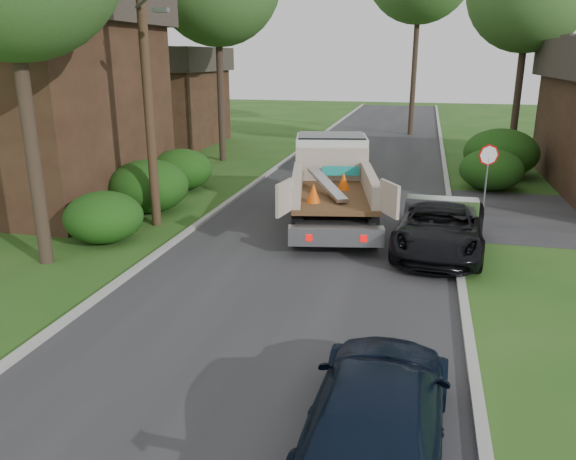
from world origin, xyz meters
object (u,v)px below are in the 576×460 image
(utility_pole, at_px, (146,63))
(flatbed_truck, at_px, (332,175))
(black_pickup, at_px, (440,227))
(house_left_near, at_px, (12,87))
(navy_suv, at_px, (378,410))
(house_left_far, at_px, (159,95))
(stop_sign, at_px, (488,164))

(utility_pole, distance_m, flatbed_truck, 7.06)
(utility_pole, height_order, black_pickup, utility_pole)
(house_left_near, bearing_deg, black_pickup, -9.10)
(utility_pole, xyz_separation_m, navy_suv, (8.08, -9.61, -4.49))
(house_left_far, bearing_deg, navy_suv, -58.84)
(stop_sign, relative_size, flatbed_truck, 0.33)
(stop_sign, distance_m, flatbed_truck, 5.46)
(stop_sign, relative_size, black_pickup, 0.48)
(black_pickup, bearing_deg, house_left_far, 138.91)
(house_left_near, height_order, house_left_far, house_left_near)
(black_pickup, xyz_separation_m, navy_suv, (-1.00, -9.13, -0.04))
(stop_sign, bearing_deg, navy_suv, -100.80)
(utility_pole, xyz_separation_m, black_pickup, (9.08, -0.48, -4.45))
(stop_sign, relative_size, house_left_near, 0.26)
(house_left_near, relative_size, flatbed_truck, 1.31)
(stop_sign, height_order, house_left_far, house_left_far)
(stop_sign, bearing_deg, flatbed_truck, -164.01)
(black_pickup, bearing_deg, utility_pole, -178.46)
(stop_sign, xyz_separation_m, utility_pole, (-10.68, -4.02, 3.40))
(flatbed_truck, relative_size, black_pickup, 1.43)
(flatbed_truck, distance_m, navy_suv, 12.44)
(house_left_far, height_order, flatbed_truck, house_left_far)
(stop_sign, distance_m, house_left_far, 22.81)
(utility_pole, distance_m, black_pickup, 10.12)
(house_left_near, xyz_separation_m, flatbed_truck, (11.96, 0.50, -2.83))
(house_left_far, xyz_separation_m, flatbed_truck, (13.46, -14.50, -1.60))
(stop_sign, height_order, utility_pole, utility_pole)
(utility_pole, relative_size, flatbed_truck, 1.34)
(stop_sign, bearing_deg, house_left_near, -173.37)
(flatbed_truck, bearing_deg, stop_sign, 5.00)
(utility_pole, relative_size, navy_suv, 2.13)
(utility_pole, xyz_separation_m, house_left_far, (-8.02, 17.02, -2.12))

